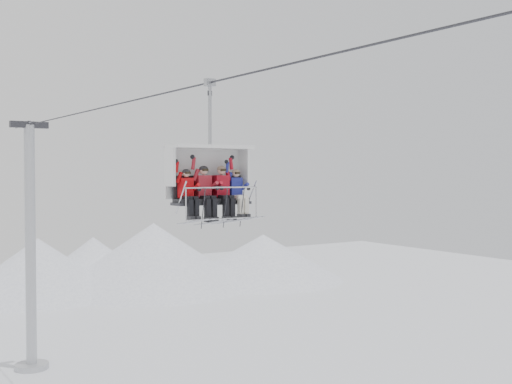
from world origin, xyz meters
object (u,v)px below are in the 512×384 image
chairlift_carrier (208,174)px  skier_far_right (237,192)px  skier_far_left (188,193)px  skier_center_right (223,190)px  skier_center_left (205,191)px  lift_tower_right (31,263)px

chairlift_carrier → skier_far_right: (0.81, -0.32, -0.52)m
skier_far_left → skier_far_right: size_ratio=1.00×
skier_center_right → skier_far_right: bearing=-1.5°
chairlift_carrier → skier_far_right: chairlift_carrier is taller
skier_center_right → skier_far_right: skier_center_right is taller
skier_far_left → skier_center_left: 0.55m
lift_tower_right → skier_center_left: 20.30m
skier_center_left → skier_center_right: (0.59, 0.00, 0.00)m
chairlift_carrier → skier_far_left: size_ratio=2.36×
skier_center_left → skier_center_right: bearing=0.0°
skier_far_left → skier_far_right: bearing=-0.0°
chairlift_carrier → skier_far_left: 1.01m
chairlift_carrier → skier_center_right: chairlift_carrier is taller
chairlift_carrier → skier_center_right: (0.32, -0.30, -0.47)m
lift_tower_right → skier_far_left: lift_tower_right is taller
skier_far_right → skier_center_left: bearing=179.3°
lift_tower_right → skier_far_left: 20.32m
skier_center_right → skier_far_right: 0.48m
skier_center_right → skier_far_left: bearing=-179.4°
lift_tower_right → skier_center_left: size_ratio=7.99×
skier_center_left → skier_far_right: (1.07, -0.01, -0.05)m
lift_tower_right → skier_center_left: lift_tower_right is taller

